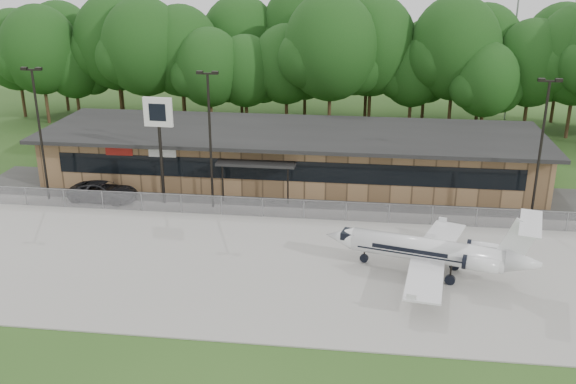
# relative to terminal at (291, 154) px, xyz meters

# --- Properties ---
(ground) EXTENTS (160.00, 160.00, 0.00)m
(ground) POSITION_rel_terminal_xyz_m (0.00, -23.94, -2.18)
(ground) COLOR #2B4E1C
(ground) RESTS_ON ground
(apron) EXTENTS (64.00, 18.00, 0.08)m
(apron) POSITION_rel_terminal_xyz_m (0.00, -15.94, -2.14)
(apron) COLOR #9E9B93
(apron) RESTS_ON ground
(parking_lot) EXTENTS (50.00, 9.00, 0.06)m
(parking_lot) POSITION_rel_terminal_xyz_m (0.00, -4.44, -2.15)
(parking_lot) COLOR #383835
(parking_lot) RESTS_ON ground
(terminal) EXTENTS (41.00, 11.65, 4.30)m
(terminal) POSITION_rel_terminal_xyz_m (0.00, 0.00, 0.00)
(terminal) COLOR #936F49
(terminal) RESTS_ON ground
(fence) EXTENTS (46.00, 0.04, 1.52)m
(fence) POSITION_rel_terminal_xyz_m (0.00, -8.94, -1.40)
(fence) COLOR gray
(fence) RESTS_ON ground
(treeline) EXTENTS (72.00, 12.00, 15.00)m
(treeline) POSITION_rel_terminal_xyz_m (0.00, 18.06, 5.32)
(treeline) COLOR #143D13
(treeline) RESTS_ON ground
(radio_mast) EXTENTS (0.20, 0.20, 25.00)m
(radio_mast) POSITION_rel_terminal_xyz_m (22.00, 24.06, 10.32)
(radio_mast) COLOR gray
(radio_mast) RESTS_ON ground
(light_pole_left) EXTENTS (1.55, 0.30, 10.23)m
(light_pole_left) POSITION_rel_terminal_xyz_m (-18.00, -7.44, 3.80)
(light_pole_left) COLOR black
(light_pole_left) RESTS_ON ground
(light_pole_mid) EXTENTS (1.55, 0.30, 10.23)m
(light_pole_mid) POSITION_rel_terminal_xyz_m (-5.00, -7.44, 3.80)
(light_pole_mid) COLOR black
(light_pole_mid) RESTS_ON ground
(light_pole_right) EXTENTS (1.55, 0.30, 10.23)m
(light_pole_right) POSITION_rel_terminal_xyz_m (18.00, -7.44, 3.80)
(light_pole_right) COLOR black
(light_pole_right) RESTS_ON ground
(business_jet) EXTENTS (12.51, 11.25, 4.24)m
(business_jet) POSITION_rel_terminal_xyz_m (10.43, -16.47, -0.66)
(business_jet) COLOR white
(business_jet) RESTS_ON ground
(suv) EXTENTS (5.44, 2.77, 1.47)m
(suv) POSITION_rel_terminal_xyz_m (-13.68, -7.05, -1.44)
(suv) COLOR #2E2D30
(suv) RESTS_ON ground
(pole_sign) EXTENTS (2.16, 0.36, 8.21)m
(pole_sign) POSITION_rel_terminal_xyz_m (-8.87, -7.14, 4.10)
(pole_sign) COLOR black
(pole_sign) RESTS_ON ground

